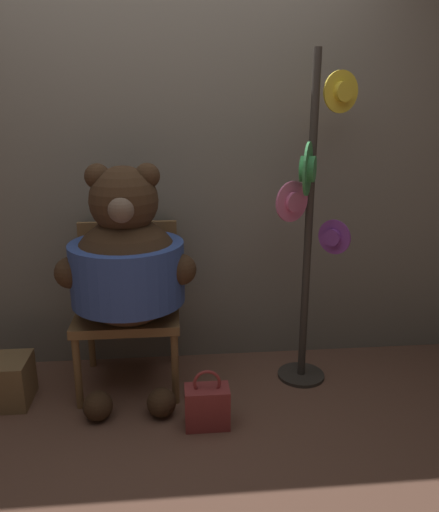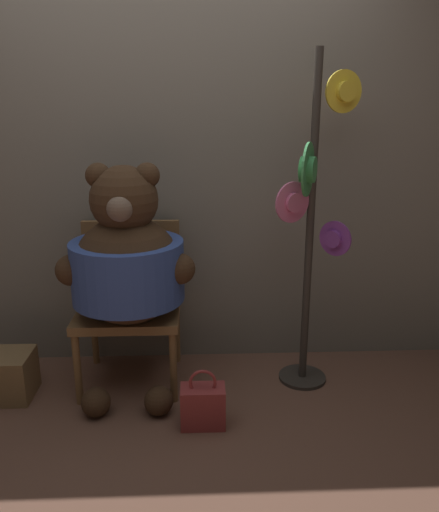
{
  "view_description": "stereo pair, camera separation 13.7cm",
  "coord_description": "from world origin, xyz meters",
  "px_view_note": "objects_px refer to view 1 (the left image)",
  "views": [
    {
      "loc": [
        0.06,
        -2.23,
        1.57
      ],
      "look_at": [
        0.31,
        0.38,
        0.79
      ],
      "focal_mm": 35.0,
      "sensor_mm": 36.0,
      "label": 1
    },
    {
      "loc": [
        0.2,
        -2.24,
        1.57
      ],
      "look_at": [
        0.31,
        0.38,
        0.79
      ],
      "focal_mm": 35.0,
      "sensor_mm": 36.0,
      "label": 2
    }
  ],
  "objects_px": {
    "hat_display_rack": "(312,221)",
    "teddy_bear": "(127,265)",
    "handbag_on_ground": "(207,406)",
    "chair": "(129,298)"
  },
  "relations": [
    {
      "from": "teddy_bear",
      "to": "handbag_on_ground",
      "type": "xyz_separation_m",
      "value": [
        0.4,
        -0.37,
        -0.65
      ]
    },
    {
      "from": "chair",
      "to": "handbag_on_ground",
      "type": "bearing_deg",
      "value": -52.39
    },
    {
      "from": "chair",
      "to": "hat_display_rack",
      "type": "bearing_deg",
      "value": -7.98
    },
    {
      "from": "teddy_bear",
      "to": "hat_display_rack",
      "type": "height_order",
      "value": "hat_display_rack"
    },
    {
      "from": "teddy_bear",
      "to": "handbag_on_ground",
      "type": "relative_size",
      "value": 4.1
    },
    {
      "from": "hat_display_rack",
      "to": "chair",
      "type": "bearing_deg",
      "value": 172.02
    },
    {
      "from": "hat_display_rack",
      "to": "teddy_bear",
      "type": "bearing_deg",
      "value": -178.46
    },
    {
      "from": "chair",
      "to": "handbag_on_ground",
      "type": "distance_m",
      "value": 0.79
    },
    {
      "from": "chair",
      "to": "teddy_bear",
      "type": "xyz_separation_m",
      "value": [
        0.02,
        -0.17,
        0.25
      ]
    },
    {
      "from": "handbag_on_ground",
      "to": "teddy_bear",
      "type": "bearing_deg",
      "value": 137.04
    }
  ]
}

